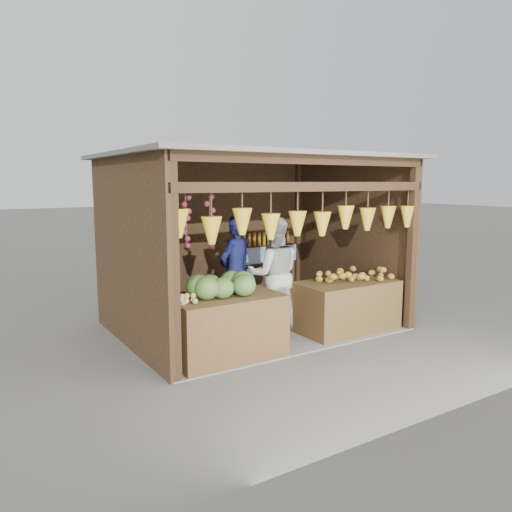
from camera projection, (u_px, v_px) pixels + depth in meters
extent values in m
plane|color=#514F49|center=(253.00, 325.00, 7.92)|extent=(80.00, 80.00, 0.00)
cube|color=slate|center=(253.00, 325.00, 7.92)|extent=(4.00, 3.00, 0.02)
cube|color=black|center=(209.00, 236.00, 8.99)|extent=(4.00, 0.06, 2.60)
cube|color=black|center=(127.00, 254.00, 6.68)|extent=(0.06, 3.00, 2.60)
cube|color=black|center=(350.00, 237.00, 8.79)|extent=(0.06, 3.00, 2.60)
cube|color=#605B54|center=(253.00, 157.00, 7.54)|extent=(4.30, 3.30, 0.06)
cube|color=black|center=(173.00, 270.00, 5.51)|extent=(0.11, 0.11, 2.60)
cube|color=black|center=(412.00, 246.00, 7.55)|extent=(0.11, 0.11, 2.60)
cube|color=black|center=(102.00, 243.00, 7.92)|extent=(0.11, 0.11, 2.60)
cube|color=black|center=(298.00, 230.00, 9.96)|extent=(0.11, 0.11, 2.60)
cube|color=black|center=(313.00, 187.00, 6.40)|extent=(4.00, 0.12, 0.12)
cube|color=black|center=(313.00, 160.00, 6.35)|extent=(4.00, 0.12, 0.12)
cube|color=#382314|center=(264.00, 247.00, 9.41)|extent=(1.25, 0.30, 0.05)
cube|color=#382314|center=(238.00, 277.00, 9.18)|extent=(0.05, 0.28, 1.05)
cube|color=#382314|center=(289.00, 271.00, 9.80)|extent=(0.05, 0.28, 1.05)
cube|color=blue|center=(269.00, 255.00, 9.30)|extent=(1.25, 0.02, 0.30)
cube|color=#462D17|center=(225.00, 327.00, 6.40)|extent=(1.44, 0.85, 0.83)
cube|color=#493118|center=(346.00, 306.00, 7.61)|extent=(1.55, 0.85, 0.77)
cube|color=black|center=(148.00, 331.00, 7.11)|extent=(0.32, 0.32, 0.30)
imported|color=#121545|center=(236.00, 273.00, 7.55)|extent=(0.75, 0.62, 1.78)
imported|color=silver|center=(274.00, 274.00, 7.56)|extent=(1.04, 0.94, 1.74)
imported|color=brown|center=(147.00, 284.00, 7.01)|extent=(0.58, 0.44, 1.08)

